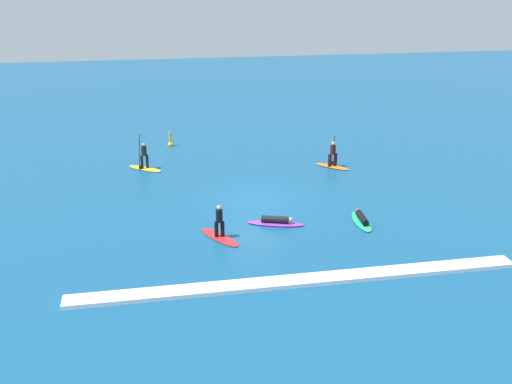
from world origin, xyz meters
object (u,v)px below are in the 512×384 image
object	(u,v)px
surfer_on_red_board	(219,230)
marker_buoy	(170,143)
surfer_on_orange_board	(333,160)
surfer_on_yellow_board	(145,162)
surfer_on_purple_board	(276,222)
surfer_on_green_board	(362,219)

from	to	relation	value
surfer_on_red_board	marker_buoy	bearing A→B (deg)	-23.73
surfer_on_orange_board	marker_buoy	distance (m)	12.38
surfer_on_yellow_board	marker_buoy	xyz separation A→B (m)	(1.95, 5.29, -0.24)
surfer_on_purple_board	surfer_on_orange_board	bearing A→B (deg)	75.13
surfer_on_purple_board	marker_buoy	bearing A→B (deg)	124.01
surfer_on_red_board	surfer_on_orange_board	xyz separation A→B (m)	(8.73, 9.78, 0.09)
surfer_on_red_board	surfer_on_green_board	bearing A→B (deg)	-113.88
surfer_on_purple_board	surfer_on_green_board	bearing A→B (deg)	11.78
surfer_on_yellow_board	surfer_on_green_board	world-z (taller)	surfer_on_yellow_board
surfer_on_red_board	marker_buoy	distance (m)	16.98
surfer_on_red_board	surfer_on_orange_board	bearing A→B (deg)	-70.15
surfer_on_purple_board	marker_buoy	world-z (taller)	marker_buoy
surfer_on_purple_board	surfer_on_red_board	distance (m)	3.21
surfer_on_yellow_board	surfer_on_purple_board	bearing A→B (deg)	160.49
surfer_on_orange_board	surfer_on_red_board	bearing A→B (deg)	95.43
surfer_on_green_board	marker_buoy	size ratio (longest dim) A/B	2.36
surfer_on_yellow_board	surfer_on_orange_board	bearing A→B (deg)	-149.31
surfer_on_purple_board	surfer_on_red_board	world-z (taller)	surfer_on_red_board
surfer_on_red_board	surfer_on_yellow_board	bearing A→B (deg)	-12.44
surfer_on_green_board	surfer_on_purple_board	bearing A→B (deg)	88.07
surfer_on_purple_board	surfer_on_green_board	size ratio (longest dim) A/B	1.06
surfer_on_yellow_board	surfer_on_green_board	xyz separation A→B (m)	(10.71, -11.05, -0.32)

